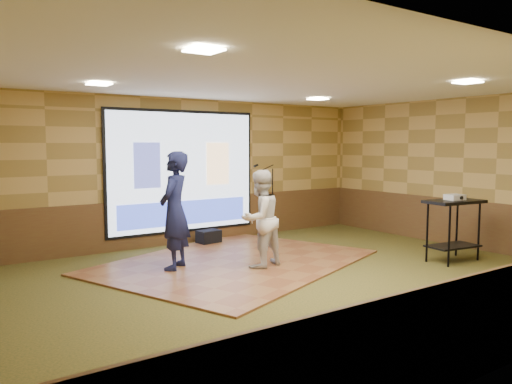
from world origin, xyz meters
TOP-DOWN VIEW (x-y plane):
  - ground at (0.00, 0.00)m, footprint 9.00×9.00m
  - room_shell at (0.00, 0.00)m, footprint 9.04×7.04m
  - wainscot_back at (0.00, 3.48)m, footprint 9.00×0.04m
  - wainscot_right at (4.48, 0.00)m, footprint 0.04×7.00m
  - projector_screen at (0.00, 3.44)m, footprint 3.32×0.06m
  - downlight_nw at (-2.20, 1.80)m, footprint 0.32×0.32m
  - downlight_ne at (2.20, 1.80)m, footprint 0.32×0.32m
  - downlight_sw at (-2.20, -1.50)m, footprint 0.32×0.32m
  - downlight_se at (2.20, -1.50)m, footprint 0.32×0.32m
  - dance_floor at (-0.05, 1.37)m, footprint 5.44×4.82m
  - player_left at (-1.13, 1.49)m, footprint 0.82×0.82m
  - player_right at (0.08, 0.80)m, footprint 0.89×0.76m
  - av_table at (3.20, -0.69)m, footprint 1.03×0.54m
  - projector at (3.21, -0.69)m, footprint 0.34×0.30m
  - mic_stand at (2.01, 3.15)m, footprint 0.64×0.26m
  - duffel_bag at (0.38, 3.09)m, footprint 0.50×0.37m

SIDE VIEW (x-z plane):
  - ground at x=0.00m, z-range 0.00..0.00m
  - dance_floor at x=-0.05m, z-range 0.00..0.03m
  - duffel_bag at x=0.38m, z-range 0.00..0.29m
  - wainscot_back at x=0.00m, z-range 0.00..0.95m
  - wainscot_right at x=4.48m, z-range 0.00..0.95m
  - mic_stand at x=2.01m, z-range -0.32..1.31m
  - av_table at x=3.20m, z-range 0.24..1.33m
  - player_right at x=0.08m, z-range 0.03..1.64m
  - player_left at x=-1.13m, z-range 0.03..1.95m
  - projector at x=3.21m, z-range 1.09..1.19m
  - projector_screen at x=0.00m, z-range 0.21..2.73m
  - room_shell at x=0.00m, z-range 0.58..3.60m
  - downlight_nw at x=-2.20m, z-range 2.96..2.98m
  - downlight_ne at x=2.20m, z-range 2.96..2.98m
  - downlight_sw at x=-2.20m, z-range 2.96..2.98m
  - downlight_se at x=2.20m, z-range 2.96..2.98m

